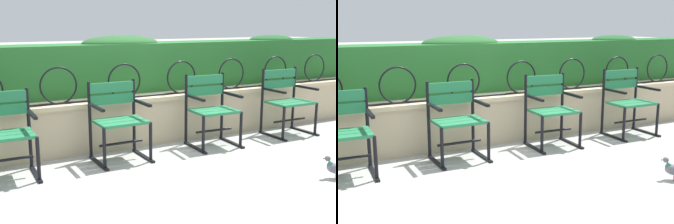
# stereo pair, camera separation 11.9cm
# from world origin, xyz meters

# --- Properties ---
(ground_plane) EXTENTS (60.00, 60.00, 0.00)m
(ground_plane) POSITION_xyz_m (0.00, 0.00, 0.00)
(ground_plane) COLOR #9E9E99
(stone_wall) EXTENTS (8.22, 0.41, 0.60)m
(stone_wall) POSITION_xyz_m (0.00, 0.96, 0.30)
(stone_wall) COLOR tan
(stone_wall) RESTS_ON ground
(iron_arch_fence) EXTENTS (7.66, 0.02, 0.42)m
(iron_arch_fence) POSITION_xyz_m (-0.17, 0.89, 0.78)
(iron_arch_fence) COLOR black
(iron_arch_fence) RESTS_ON stone_wall
(hedge_row) EXTENTS (8.06, 0.61, 0.76)m
(hedge_row) POSITION_xyz_m (-0.03, 1.44, 0.94)
(hedge_row) COLOR #236028
(hedge_row) RESTS_ON stone_wall
(park_chair_leftmost) EXTENTS (0.62, 0.54, 0.85)m
(park_chair_leftmost) POSITION_xyz_m (-1.65, 0.47, 0.46)
(park_chair_leftmost) COLOR #237547
(park_chair_leftmost) RESTS_ON ground
(park_chair_centre_left) EXTENTS (0.57, 0.52, 0.86)m
(park_chair_centre_left) POSITION_xyz_m (-0.44, 0.49, 0.46)
(park_chair_centre_left) COLOR #237547
(park_chair_centre_left) RESTS_ON ground
(park_chair_centre_right) EXTENTS (0.59, 0.55, 0.87)m
(park_chair_centre_right) POSITION_xyz_m (0.78, 0.48, 0.46)
(park_chair_centre_right) COLOR #237547
(park_chair_centre_right) RESTS_ON ground
(park_chair_rightmost) EXTENTS (0.61, 0.52, 0.88)m
(park_chair_rightmost) POSITION_xyz_m (1.99, 0.46, 0.47)
(park_chair_rightmost) COLOR #237547
(park_chair_rightmost) RESTS_ON ground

